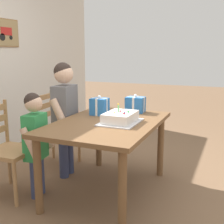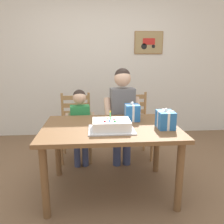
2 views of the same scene
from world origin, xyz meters
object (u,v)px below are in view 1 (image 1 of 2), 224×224
Objects in this scene: dining_table at (108,131)px; child_younger at (35,135)px; birthday_cake at (120,118)px; gift_box_red_large at (99,106)px; gift_box_beside_cake at (135,105)px; chair_left at (7,149)px; chair_right at (55,129)px; child_older at (65,108)px.

child_younger is at bearing 119.61° from dining_table.
birthday_cake is 2.05× the size of gift_box_red_large.
child_younger is (-0.88, 0.71, -0.20)m from gift_box_beside_cake.
child_younger is (0.08, -0.29, 0.16)m from chair_left.
gift_box_red_large is at bearing 38.82° from dining_table.
gift_box_beside_cake reaches higher than birthday_cake.
gift_box_beside_cake is at bearing -82.97° from chair_right.
gift_box_red_large is 0.21× the size of child_younger.
child_younger reaches higher than chair_left.
child_older is 1.25× the size of child_younger.
child_older is at bearing 98.66° from gift_box_red_large.
birthday_cake is at bearing -65.20° from child_younger.
birthday_cake is at bearing -105.20° from child_older.
gift_box_red_large is 1.03m from chair_left.
birthday_cake is (-0.00, -0.13, 0.14)m from dining_table.
gift_box_red_large is 0.40m from child_older.
gift_box_red_large is 1.04× the size of gift_box_beside_cake.
gift_box_beside_cake is 1.15m from child_younger.
child_older is (0.20, 0.74, 0.00)m from birthday_cake.
chair_right is at bearing 20.92° from child_younger.
chair_left is (-0.42, 0.89, -0.17)m from dining_table.
child_younger is at bearing 146.64° from gift_box_red_large.
child_older reaches higher than child_younger.
gift_box_beside_cake is at bearing -64.12° from child_older.
child_older is at bearing -127.02° from chair_right.
gift_box_red_large is 0.42m from gift_box_beside_cake.
gift_box_red_large reaches higher than chair_right.
gift_box_beside_cake is 0.23× the size of chair_left.
chair_right is (0.42, 0.89, -0.17)m from dining_table.
gift_box_beside_cake is at bearing -10.86° from dining_table.
birthday_cake is 0.48× the size of chair_left.
gift_box_beside_cake is 1.07m from chair_right.
gift_box_beside_cake is (0.28, -0.31, -0.00)m from gift_box_red_large.
birthday_cake is at bearing -112.22° from chair_right.
child_younger is (-0.76, -0.29, 0.16)m from chair_right.
child_younger reaches higher than gift_box_red_large.
dining_table is 1.50× the size of chair_left.
gift_box_red_large is 0.17× the size of child_older.
birthday_cake reaches higher than chair_left.
gift_box_beside_cake reaches higher than chair_right.
chair_left is at bearing 105.25° from child_younger.
gift_box_red_large is at bearing -33.36° from child_younger.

